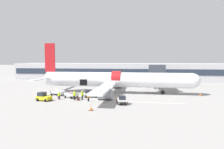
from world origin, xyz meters
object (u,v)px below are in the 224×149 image
object	(u,v)px
airplane	(114,80)
baggage_tug_rear	(122,100)
ground_crew_loader_b	(74,95)
ground_crew_supervisor	(88,97)
baggage_tug_mid	(91,94)
suitcase_on_tarmac_upright	(59,98)
suitcase_on_tarmac_spare	(78,99)
ground_crew_driver	(82,95)
ground_crew_loader_a	(59,95)
baggage_cart_loading	(72,95)
baggage_tug_lead	(43,97)
baggage_cart_queued	(58,93)

from	to	relation	value
airplane	baggage_tug_rear	world-z (taller)	airplane
ground_crew_loader_b	ground_crew_supervisor	xyz separation A→B (m)	(3.02, -0.69, -0.11)
baggage_tug_mid	suitcase_on_tarmac_upright	bearing A→B (deg)	-155.57
baggage_tug_rear	suitcase_on_tarmac_upright	distance (m)	13.32
baggage_tug_rear	suitcase_on_tarmac_upright	size ratio (longest dim) A/B	5.18
ground_crew_loader_b	suitcase_on_tarmac_spare	size ratio (longest dim) A/B	2.65
ground_crew_driver	suitcase_on_tarmac_spare	bearing A→B (deg)	-122.61
baggage_tug_rear	ground_crew_supervisor	xyz separation A→B (m)	(-6.46, 1.43, 0.19)
ground_crew_loader_a	suitcase_on_tarmac_upright	size ratio (longest dim) A/B	2.79
suitcase_on_tarmac_spare	airplane	bearing A→B (deg)	59.68
baggage_tug_rear	suitcase_on_tarmac_spare	distance (m)	8.75
baggage_cart_loading	ground_crew_driver	xyz separation A→B (m)	(2.68, -1.49, 0.41)
baggage_tug_lead	ground_crew_supervisor	xyz separation A→B (m)	(8.64, 0.78, 0.16)
ground_crew_loader_a	airplane	bearing A→B (deg)	43.89
baggage_cart_queued	ground_crew_loader_a	size ratio (longest dim) A/B	2.65
baggage_tug_lead	baggage_tug_mid	bearing A→B (deg)	31.83
airplane	suitcase_on_tarmac_spare	size ratio (longest dim) A/B	53.61
baggage_tug_rear	ground_crew_loader_b	world-z (taller)	ground_crew_loader_b
baggage_tug_mid	ground_crew_driver	bearing A→B (deg)	-106.15
airplane	baggage_cart_queued	distance (m)	12.96
airplane	baggage_cart_queued	bearing A→B (deg)	-157.96
baggage_tug_mid	suitcase_on_tarmac_spare	bearing A→B (deg)	-110.10
baggage_cart_loading	ground_crew_loader_b	xyz separation A→B (m)	(1.23, -1.94, 0.42)
ground_crew_loader_b	suitcase_on_tarmac_upright	world-z (taller)	ground_crew_loader_b
baggage_tug_lead	baggage_cart_loading	world-z (taller)	baggage_tug_lead
baggage_cart_loading	ground_crew_loader_a	world-z (taller)	ground_crew_loader_a
ground_crew_loader_b	baggage_tug_lead	bearing A→B (deg)	-165.27
baggage_tug_lead	ground_crew_supervisor	world-z (taller)	baggage_tug_lead
baggage_cart_queued	ground_crew_loader_a	world-z (taller)	ground_crew_loader_a
baggage_tug_lead	ground_crew_driver	world-z (taller)	ground_crew_driver
suitcase_on_tarmac_spare	suitcase_on_tarmac_upright	bearing A→B (deg)	165.03
baggage_tug_mid	baggage_cart_loading	world-z (taller)	baggage_tug_mid
airplane	baggage_cart_loading	xyz separation A→B (m)	(-7.72, -7.22, -2.55)
suitcase_on_tarmac_upright	suitcase_on_tarmac_spare	world-z (taller)	suitcase_on_tarmac_spare
baggage_cart_loading	ground_crew_loader_b	distance (m)	2.34
baggage_tug_mid	ground_crew_supervisor	world-z (taller)	ground_crew_supervisor
airplane	suitcase_on_tarmac_spare	xyz separation A→B (m)	(-5.58, -9.54, -2.80)
airplane	ground_crew_driver	size ratio (longest dim) A/B	20.55
baggage_cart_queued	ground_crew_supervisor	world-z (taller)	ground_crew_supervisor
airplane	ground_crew_loader_b	bearing A→B (deg)	-125.32
baggage_cart_loading	baggage_tug_mid	bearing A→B (deg)	22.98
ground_crew_loader_a	ground_crew_supervisor	size ratio (longest dim) A/B	0.97
baggage_tug_lead	ground_crew_loader_a	distance (m)	2.89
baggage_tug_rear	baggage_cart_queued	xyz separation A→B (m)	(-14.76, 6.51, -0.15)
baggage_tug_rear	ground_crew_loader_b	xyz separation A→B (m)	(-9.48, 2.12, 0.30)
ground_crew_loader_a	ground_crew_loader_b	world-z (taller)	ground_crew_loader_b
ground_crew_driver	ground_crew_loader_b	bearing A→B (deg)	-162.54
baggage_tug_rear	ground_crew_supervisor	world-z (taller)	ground_crew_supervisor
suitcase_on_tarmac_spare	baggage_cart_queued	bearing A→B (deg)	142.39
ground_crew_driver	ground_crew_supervisor	distance (m)	1.95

